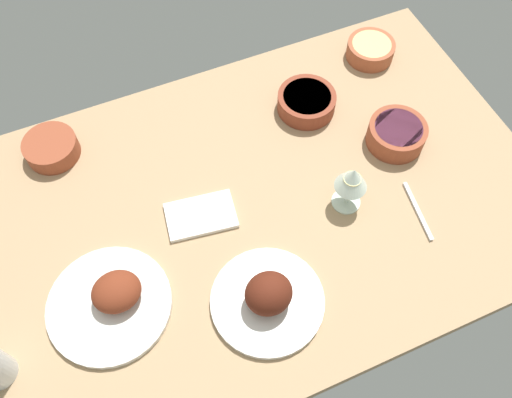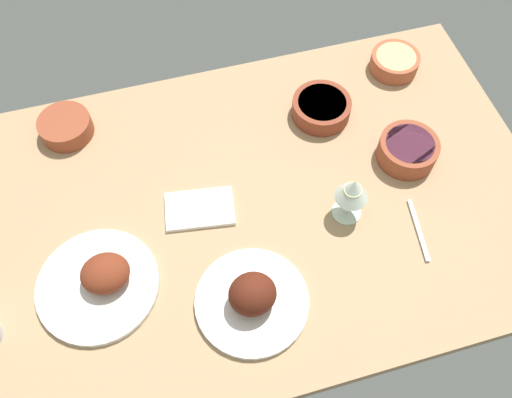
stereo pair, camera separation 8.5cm
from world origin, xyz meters
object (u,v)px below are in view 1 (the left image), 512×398
(bowl_sauce, at_px, (306,102))
(folded_napkin, at_px, (201,215))
(fork_loose, at_px, (418,211))
(wine_glass, at_px, (352,180))
(bowl_onions, at_px, (397,134))
(bowl_potatoes, at_px, (51,148))
(plate_near_viewer, at_px, (268,298))
(plate_far_side, at_px, (112,300))
(bowl_pasta, at_px, (370,49))

(bowl_sauce, xyz_separation_m, folded_napkin, (-0.37, -0.20, -0.02))
(bowl_sauce, xyz_separation_m, fork_loose, (0.11, -0.39, -0.02))
(bowl_sauce, xyz_separation_m, wine_glass, (-0.04, -0.30, 0.07))
(bowl_onions, relative_size, folded_napkin, 0.90)
(bowl_potatoes, height_order, wine_glass, wine_glass)
(plate_near_viewer, height_order, bowl_onions, plate_near_viewer)
(bowl_onions, distance_m, wine_glass, 0.24)
(bowl_potatoes, xyz_separation_m, wine_glass, (0.62, -0.42, 0.07))
(bowl_onions, height_order, bowl_sauce, bowl_onions)
(plate_near_viewer, distance_m, bowl_sauce, 0.56)
(folded_napkin, relative_size, fork_loose, 1.01)
(plate_far_side, xyz_separation_m, folded_napkin, (0.25, 0.13, -0.02))
(plate_far_side, height_order, bowl_onions, plate_far_side)
(plate_far_side, xyz_separation_m, bowl_potatoes, (-0.03, 0.45, 0.00))
(plate_near_viewer, bearing_deg, bowl_sauce, 55.50)
(bowl_sauce, xyz_separation_m, bowl_pasta, (0.25, 0.10, -0.00))
(plate_near_viewer, distance_m, plate_far_side, 0.33)
(bowl_pasta, relative_size, bowl_potatoes, 0.99)
(wine_glass, height_order, folded_napkin, wine_glass)
(bowl_sauce, bearing_deg, wine_glass, -97.30)
(bowl_onions, relative_size, bowl_sauce, 0.96)
(bowl_potatoes, relative_size, wine_glass, 0.96)
(folded_napkin, height_order, fork_loose, folded_napkin)
(bowl_potatoes, relative_size, fork_loose, 0.83)
(bowl_pasta, relative_size, wine_glass, 0.95)
(bowl_pasta, bearing_deg, folded_napkin, -154.25)
(plate_near_viewer, xyz_separation_m, fork_loose, (0.42, 0.07, -0.03))
(plate_far_side, relative_size, bowl_sauce, 1.75)
(bowl_onions, xyz_separation_m, fork_loose, (-0.05, -0.20, -0.03))
(wine_glass, bearing_deg, plate_near_viewer, -150.34)
(bowl_pasta, bearing_deg, wine_glass, -125.76)
(bowl_sauce, bearing_deg, folded_napkin, -151.85)
(bowl_potatoes, bearing_deg, plate_near_viewer, -59.49)
(plate_near_viewer, distance_m, bowl_pasta, 0.79)
(wine_glass, bearing_deg, fork_loose, -32.15)
(bowl_sauce, bearing_deg, bowl_potatoes, 169.70)
(plate_far_side, height_order, bowl_potatoes, plate_far_side)
(bowl_onions, bearing_deg, folded_napkin, -178.83)
(plate_near_viewer, bearing_deg, bowl_pasta, 44.67)
(bowl_pasta, bearing_deg, plate_near_viewer, -135.33)
(plate_far_side, xyz_separation_m, wine_glass, (0.58, 0.03, 0.08))
(plate_near_viewer, bearing_deg, folded_napkin, 102.99)
(bowl_pasta, xyz_separation_m, wine_glass, (-0.29, -0.40, 0.07))
(bowl_onions, xyz_separation_m, folded_napkin, (-0.54, -0.01, -0.03))
(plate_near_viewer, distance_m, wine_glass, 0.32)
(bowl_potatoes, distance_m, wine_glass, 0.75)
(bowl_potatoes, distance_m, fork_loose, 0.92)
(folded_napkin, bearing_deg, bowl_sauce, 28.15)
(plate_far_side, relative_size, wine_glass, 1.93)
(folded_napkin, bearing_deg, wine_glass, -16.65)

